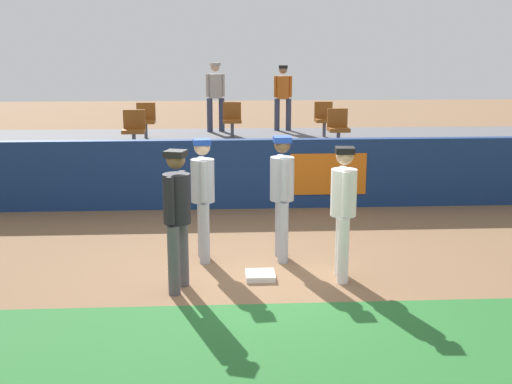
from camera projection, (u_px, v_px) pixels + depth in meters
ground_plane at (248, 277)px, 9.05m from camera, size 60.00×60.00×0.00m
grass_foreground_strip at (259, 356)px, 6.74m from camera, size 18.00×2.80×0.01m
first_base at (260, 276)px, 9.00m from camera, size 0.40×0.40×0.08m
player_fielder_home at (344, 204)px, 8.78m from camera, size 0.38×0.56×1.83m
player_runner_visitor at (282, 189)px, 9.59m from camera, size 0.36×0.52×1.86m
player_coach_visitor at (203, 191)px, 9.57m from camera, size 0.38×0.51×1.83m
player_umpire at (177, 211)px, 8.35m from camera, size 0.44×0.50×1.86m
field_wall at (239, 174)px, 12.81m from camera, size 18.00×0.26×1.36m
bleacher_platform at (235, 161)px, 15.36m from camera, size 18.00×4.80×0.97m
seat_back_right at (324, 117)px, 15.93m from camera, size 0.44×0.44×0.84m
seat_front_right at (338, 126)px, 14.18m from camera, size 0.45×0.44×0.84m
seat_front_left at (134, 127)px, 13.93m from camera, size 0.47×0.44×0.84m
seat_back_center at (232, 118)px, 15.80m from camera, size 0.44×0.44×0.84m
seat_back_left at (146, 118)px, 15.68m from camera, size 0.45×0.44×0.84m
spectator_hooded at (283, 93)px, 16.96m from camera, size 0.47×0.34×1.69m
spectator_capped at (215, 92)px, 16.71m from camera, size 0.48×0.40×1.76m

